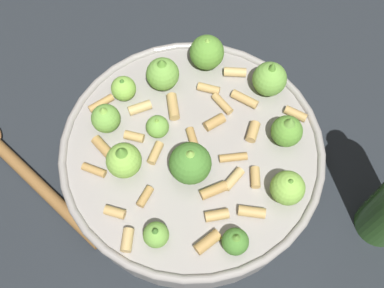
# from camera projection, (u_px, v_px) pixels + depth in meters

# --- Properties ---
(ground_plane) EXTENTS (2.40, 2.40, 0.00)m
(ground_plane) POSITION_uv_depth(u_px,v_px,m) (192.00, 169.00, 0.60)
(ground_plane) COLOR #23282D
(cooking_pan) EXTENTS (0.31, 0.31, 0.11)m
(cooking_pan) POSITION_uv_depth(u_px,v_px,m) (193.00, 154.00, 0.57)
(cooking_pan) COLOR #9E9993
(cooking_pan) RESTS_ON ground
(wooden_spoon) EXTENTS (0.21, 0.18, 0.02)m
(wooden_spoon) POSITION_uv_depth(u_px,v_px,m) (25.00, 172.00, 0.59)
(wooden_spoon) COLOR olive
(wooden_spoon) RESTS_ON ground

